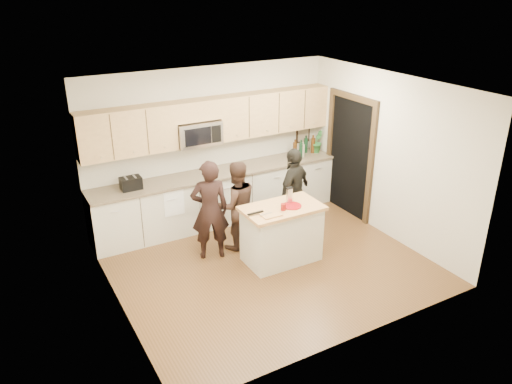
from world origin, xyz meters
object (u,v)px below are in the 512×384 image
island (282,233)px  woman_right (294,192)px  toaster (131,183)px  woman_center (236,206)px  woman_left (210,210)px

island → woman_right: size_ratio=0.79×
toaster → woman_center: woman_center is taller
woman_left → woman_center: 0.49m
woman_left → woman_right: bearing=-162.0°
toaster → woman_left: 1.39m
island → woman_left: (-0.90, 0.63, 0.34)m
woman_center → woman_right: size_ratio=0.96×
island → toaster: 2.51m
woman_center → island: bearing=126.3°
toaster → woman_left: woman_left is taller
woman_left → woman_center: bearing=-154.6°
woman_left → toaster: bearing=-32.7°
island → toaster: (-1.78, 1.67, 0.58)m
island → woman_left: size_ratio=0.76×
woman_center → toaster: bearing=-30.1°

